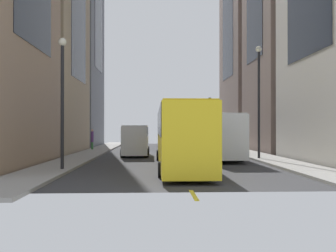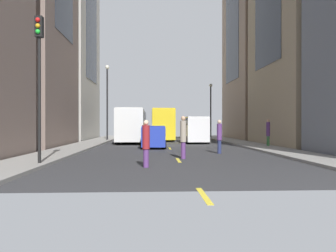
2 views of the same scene
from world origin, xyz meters
name	(u,v)px [view 1 (image 1 of 2)]	position (x,y,z in m)	size (l,w,h in m)	color
ground_plane	(169,153)	(0.00, 0.00, 0.00)	(40.87, 40.87, 0.00)	#333335
sidewalk_west	(244,152)	(-7.15, 0.00, 0.07)	(2.58, 44.00, 0.15)	gray
sidewalk_east	(92,153)	(7.15, 0.00, 0.07)	(2.58, 44.00, 0.15)	gray
lane_stripe_0	(163,143)	(0.00, -21.00, 0.01)	(0.16, 2.00, 0.01)	yellow
lane_stripe_1	(165,146)	(0.00, -12.60, 0.01)	(0.16, 2.00, 0.01)	yellow
lane_stripe_2	(167,150)	(0.00, -4.20, 0.01)	(0.16, 2.00, 0.01)	yellow
lane_stripe_3	(171,157)	(0.00, 4.20, 0.01)	(0.16, 2.00, 0.01)	yellow
lane_stripe_4	(178,168)	(0.00, 12.60, 0.01)	(0.16, 2.00, 0.01)	yellow
lane_stripe_5	(194,195)	(0.00, 21.00, 0.01)	(0.16, 2.00, 0.01)	yellow
city_bus_white	(214,133)	(-3.43, 5.33, 2.01)	(2.80, 11.34, 3.35)	silver
streetcar_yellow	(179,132)	(-0.15, 12.03, 2.13)	(2.70, 14.14, 3.59)	yellow
delivery_van_white	(136,138)	(2.93, 3.33, 1.51)	(2.25, 5.19, 2.58)	white
car_blue_0	(179,141)	(-1.27, -3.44, 1.02)	(1.93, 4.21, 1.73)	#2338AD
pedestrian_crossing_mid	(92,138)	(7.80, -3.70, 1.29)	(0.30, 0.30, 2.10)	#336B38
pedestrian_crossing_near	(175,137)	(-1.59, -15.31, 1.08)	(0.32, 0.32, 2.02)	#593372
pedestrian_waiting_curb	(162,137)	(0.32, -11.85, 1.23)	(0.33, 0.33, 2.29)	#593372
pedestrian_walking_far	(141,138)	(2.89, -8.73, 1.15)	(0.32, 0.32, 2.13)	navy
traffic_light_near_corner	(210,112)	(-6.26, -14.74, 4.55)	(0.32, 0.44, 6.39)	black
streetlamp_near	(62,89)	(6.36, 13.99, 4.50)	(0.44, 0.44, 7.11)	black
streetlamp_far	(259,91)	(-6.36, 7.56, 5.12)	(0.44, 0.44, 8.28)	black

